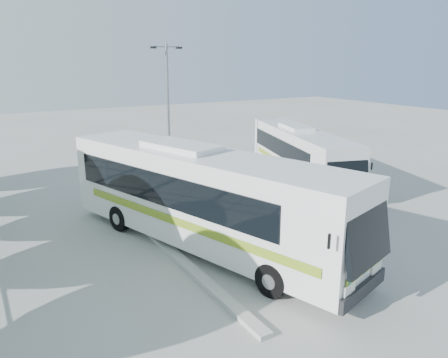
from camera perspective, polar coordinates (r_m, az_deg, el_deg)
ground at (r=17.36m, az=0.11°, el=-7.99°), size 100.00×100.00×0.00m
kerb_divider at (r=18.09m, az=-9.50°, el=-6.97°), size 0.40×16.00×0.15m
coach_main at (r=16.19m, az=-2.86°, el=-2.25°), size 6.32×13.26×3.63m
coach_adjacent at (r=25.32m, az=10.04°, el=3.21°), size 5.27×10.99×3.01m
lamppost at (r=25.75m, az=-7.30°, el=9.45°), size 1.89×0.19×7.75m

